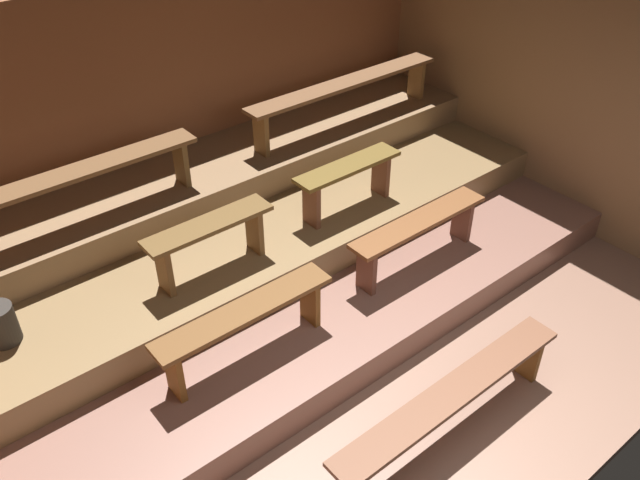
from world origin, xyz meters
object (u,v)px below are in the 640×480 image
Objects in this scene: bench_lower_left at (245,320)px; pail_middle at (1,324)px; bench_upper_right at (345,89)px; bench_lower_right at (418,230)px; bench_middle_left at (210,236)px; bench_floor_center at (451,400)px; bench_middle_right at (348,176)px; bench_upper_left at (60,185)px.

bench_lower_left is 1.72m from pail_middle.
bench_lower_right is at bearing -109.43° from bench_upper_right.
bench_lower_right is 1.34× the size of bench_middle_left.
bench_lower_right is (1.82, 0.00, 0.00)m from bench_lower_left.
bench_lower_right is 4.75× the size of pail_middle.
bench_lower_left is at bearing 120.98° from bench_floor_center.
bench_upper_right reaches higher than bench_middle_right.
bench_upper_right reaches higher than pail_middle.
bench_upper_left is (-0.59, 1.67, 0.60)m from bench_lower_left.
bench_lower_left is 1.82m from bench_lower_right.
bench_middle_right is (1.64, 0.74, 0.27)m from bench_lower_left.
bench_upper_left is (-2.41, 1.67, 0.60)m from bench_lower_right.
bench_floor_center is 1.69m from bench_lower_right.
bench_middle_left is (-0.61, 2.06, 0.54)m from bench_floor_center.
bench_lower_left is 1.86m from bench_upper_left.
bench_upper_right is at bearing 22.65° from bench_middle_left.
bench_middle_left reaches higher than bench_floor_center.
bench_middle_left is at bearing -50.36° from bench_upper_left.
bench_upper_right is at bearing 34.70° from bench_lower_left.
bench_lower_left is 1.34× the size of bench_middle_right.
bench_upper_left is at bearing 109.43° from bench_lower_left.
bench_upper_right is at bearing 10.15° from pail_middle.
pail_middle is (-3.23, 0.98, 0.08)m from bench_lower_right.
bench_floor_center is 3.40m from bench_upper_left.
bench_lower_left is 2.99m from bench_upper_right.
bench_middle_right is at bearing 0.00° from bench_middle_left.
bench_floor_center is at bearing -46.27° from pail_middle.
bench_floor_center is 1.57m from bench_lower_left.
pail_middle is at bearing -140.34° from bench_upper_left.
bench_lower_right is 0.61× the size of bench_upper_left.
bench_lower_right is at bearing -76.19° from bench_middle_right.
bench_middle_right reaches higher than bench_lower_left.
bench_floor_center is at bearing -118.34° from bench_upper_right.
bench_middle_left is at bearing 180.00° from bench_middle_right.
bench_lower_right is 1.34× the size of bench_middle_right.
bench_middle_right reaches higher than bench_lower_right.
bench_lower_right is 1.86m from bench_upper_right.
bench_middle_right is 0.46× the size of bench_upper_left.
bench_middle_left reaches higher than pail_middle.
bench_upper_right reaches higher than bench_lower_right.
pail_middle is at bearing 145.15° from bench_lower_left.
bench_middle_left is at bearing -157.35° from bench_upper_right.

